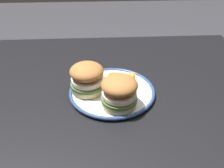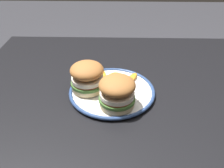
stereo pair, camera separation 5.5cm
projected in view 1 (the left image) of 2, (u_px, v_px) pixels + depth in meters
name	position (u px, v px, depth m)	size (l,w,h in m)	color
dining_table	(121.00, 116.00, 0.89)	(1.17, 1.01, 0.74)	black
dinner_plate	(112.00, 91.00, 0.83)	(0.30, 0.30, 0.02)	white
sandwich_half_left	(119.00, 91.00, 0.73)	(0.16, 0.16, 0.10)	beige
sandwich_half_right	(87.00, 77.00, 0.80)	(0.16, 0.16, 0.10)	beige
orange_peel_curled	(114.00, 77.00, 0.89)	(0.06, 0.06, 0.01)	orange
orange_peel_strip_long	(100.00, 75.00, 0.90)	(0.04, 0.08, 0.01)	orange
orange_peel_strip_short	(130.00, 77.00, 0.89)	(0.06, 0.08, 0.01)	orange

